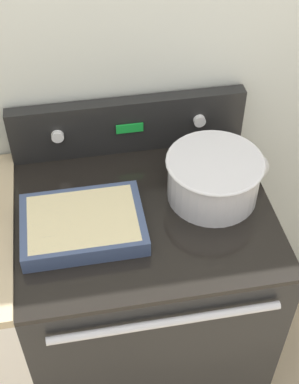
# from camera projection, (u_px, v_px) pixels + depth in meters

# --- Properties ---
(kitchen_wall) EXTENTS (8.00, 0.05, 2.50)m
(kitchen_wall) POSITION_uv_depth(u_px,v_px,m) (123.00, 56.00, 1.67)
(kitchen_wall) COLOR silver
(kitchen_wall) RESTS_ON ground_plane
(stove_range) EXTENTS (0.78, 0.69, 0.93)m
(stove_range) POSITION_uv_depth(u_px,v_px,m) (145.00, 298.00, 1.96)
(stove_range) COLOR black
(stove_range) RESTS_ON ground_plane
(control_panel) EXTENTS (0.78, 0.07, 0.20)m
(control_panel) POSITION_uv_depth(u_px,v_px,m) (128.00, 125.00, 1.78)
(control_panel) COLOR black
(control_panel) RESTS_ON stove_range
(mixing_bowl) EXTENTS (0.30, 0.30, 0.15)m
(mixing_bowl) POSITION_uv_depth(u_px,v_px,m) (214.00, 176.00, 1.62)
(mixing_bowl) COLOR silver
(mixing_bowl) RESTS_ON stove_range
(casserole_dish) EXTENTS (0.36, 0.26, 0.05)m
(casserole_dish) POSITION_uv_depth(u_px,v_px,m) (83.00, 223.00, 1.55)
(casserole_dish) COLOR #38476B
(casserole_dish) RESTS_ON stove_range
(ladle) EXTENTS (0.09, 0.29, 0.09)m
(ladle) POSITION_uv_depth(u_px,v_px,m) (254.00, 166.00, 1.72)
(ladle) COLOR #B7B7B7
(ladle) RESTS_ON stove_range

